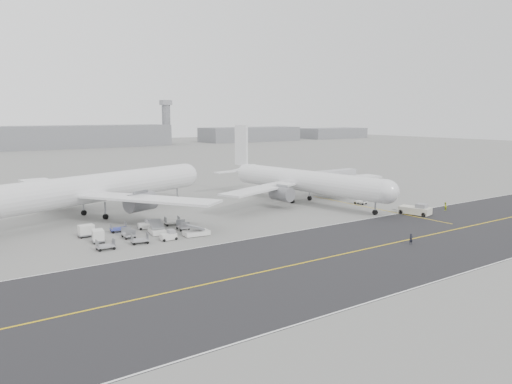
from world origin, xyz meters
TOP-DOWN VIEW (x-y plane):
  - ground at (0.00, 0.00)m, footprint 700.00×700.00m
  - taxiway at (5.02, -17.98)m, footprint 220.00×59.00m
  - horizon_buildings at (30.00, 260.00)m, footprint 520.00×28.00m
  - control_tower at (100.00, 265.00)m, footprint 7.00×7.00m
  - airliner_a at (-24.34, 31.22)m, footprint 57.62×56.60m
  - airliner_b at (22.04, 20.59)m, footprint 51.74×52.59m
  - pushback_tug at (31.94, -4.87)m, footprint 4.65×8.55m
  - jet_bridge at (38.61, 27.24)m, footprint 16.65×3.62m
  - gse_cluster at (-22.82, 10.36)m, footprint 25.73×20.43m
  - stray_dolly at (31.59, 10.50)m, footprint 2.19×3.02m
  - ground_crew_a at (10.76, -20.21)m, footprint 0.74×0.57m
  - ground_crew_b at (41.03, -5.67)m, footprint 0.92×0.74m

SIDE VIEW (x-z plane):
  - ground at x=0.00m, z-range 0.00..0.00m
  - horizon_buildings at x=30.00m, z-range -14.00..14.00m
  - gse_cluster at x=-22.82m, z-range -1.10..1.10m
  - stray_dolly at x=31.59m, z-range -0.85..0.85m
  - taxiway at x=5.02m, z-range -0.01..0.03m
  - ground_crew_a at x=10.76m, z-range 0.00..1.81m
  - ground_crew_b at x=41.03m, z-range 0.00..1.83m
  - pushback_tug at x=31.94m, z-range -0.22..2.20m
  - jet_bridge at x=38.61m, z-range 1.24..7.51m
  - airliner_b at x=22.04m, z-range -3.85..14.33m
  - airliner_a at x=-24.34m, z-range -4.41..16.37m
  - control_tower at x=100.00m, z-range 0.63..31.88m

